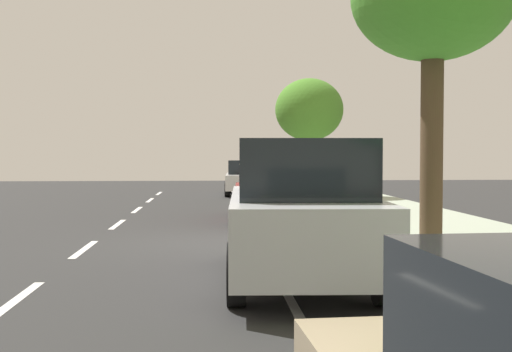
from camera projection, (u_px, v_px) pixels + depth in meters
ground at (228, 243)px, 12.75m from camera, size 59.29×59.29×0.00m
sidewalk at (442, 237)px, 13.06m from camera, size 4.45×37.05×0.16m
curb_edge at (332, 238)px, 12.90m from camera, size 0.16×37.05×0.16m
lane_stripe_centre at (84, 249)px, 11.94m from camera, size 0.14×35.80×0.01m
lane_stripe_bike_edge at (260, 243)px, 12.80m from camera, size 0.12×37.05×0.01m
parked_suv_silver_second at (299, 209)px, 8.92m from camera, size 2.14×4.78×1.99m
parked_sedan_red_mid at (268, 192)px, 17.29m from camera, size 1.98×4.47×1.52m
parked_sedan_white_far at (246, 178)px, 27.72m from camera, size 1.99×4.47×1.52m
bicycle_at_curb at (270, 196)px, 21.46m from camera, size 1.26×1.22×0.73m
cyclist_with_backpack at (278, 176)px, 21.02m from camera, size 0.55×0.52×1.75m
street_tree_far_end at (433, 0)px, 10.82m from camera, size 2.81×2.81×5.48m
street_tree_corner at (309, 110)px, 24.66m from camera, size 2.66×2.66×4.59m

